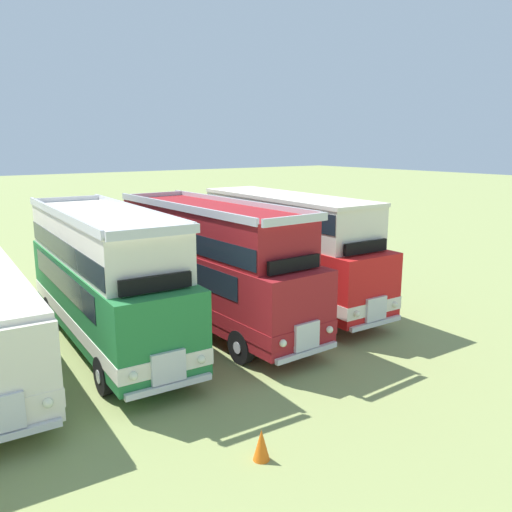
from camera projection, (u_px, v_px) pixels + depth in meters
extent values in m
plane|color=#8C9956|center=(111.00, 347.00, 17.13)|extent=(200.00, 200.00, 0.00)
cube|color=silver|center=(1.00, 414.00, 10.71)|extent=(0.91, 0.17, 0.80)
cube|color=silver|center=(4.00, 437.00, 10.79)|extent=(2.30, 0.27, 0.16)
sphere|color=#EAEACC|center=(48.00, 403.00, 11.17)|extent=(0.22, 0.22, 0.22)
cylinder|color=black|center=(47.00, 394.00, 12.79)|extent=(0.34, 1.05, 1.04)
cylinder|color=silver|center=(53.00, 393.00, 12.87)|extent=(0.04, 0.36, 0.36)
cylinder|color=black|center=(8.00, 320.00, 18.12)|extent=(0.34, 1.05, 1.04)
cylinder|color=silver|center=(13.00, 320.00, 18.19)|extent=(0.04, 0.36, 0.36)
cube|color=#237538|center=(106.00, 295.00, 16.94)|extent=(3.02, 10.01, 2.30)
cube|color=silver|center=(107.00, 313.00, 17.06)|extent=(3.06, 10.05, 0.44)
cube|color=#19232D|center=(101.00, 275.00, 17.14)|extent=(2.92, 7.61, 0.76)
cube|color=#19232D|center=(165.00, 318.00, 12.78)|extent=(2.20, 0.22, 0.90)
cube|color=silver|center=(169.00, 367.00, 12.95)|extent=(0.91, 0.17, 0.80)
cube|color=silver|center=(170.00, 386.00, 13.03)|extent=(2.30, 0.26, 0.16)
sphere|color=#EAEACC|center=(201.00, 359.00, 13.41)|extent=(0.22, 0.22, 0.22)
sphere|color=#EAEACC|center=(133.00, 376.00, 12.47)|extent=(0.22, 0.22, 0.22)
cube|color=silver|center=(100.00, 236.00, 16.74)|extent=(2.87, 9.10, 1.50)
cube|color=silver|center=(155.00, 232.00, 12.71)|extent=(2.40, 0.23, 0.24)
cube|color=silver|center=(68.00, 200.00, 19.86)|extent=(2.40, 0.23, 0.24)
cube|color=silver|center=(135.00, 209.00, 17.20)|extent=(0.57, 8.98, 0.24)
cube|color=silver|center=(59.00, 214.00, 15.94)|extent=(0.57, 8.98, 0.24)
cube|color=#19232D|center=(101.00, 245.00, 16.81)|extent=(2.91, 9.00, 0.64)
cube|color=black|center=(156.00, 284.00, 13.02)|extent=(1.90, 0.22, 0.40)
cylinder|color=black|center=(184.00, 357.00, 15.04)|extent=(0.33, 1.05, 1.04)
cylinder|color=silver|center=(188.00, 356.00, 15.12)|extent=(0.04, 0.36, 0.36)
cylinder|color=black|center=(104.00, 375.00, 13.83)|extent=(0.33, 1.05, 1.04)
cylinder|color=silver|center=(98.00, 377.00, 13.75)|extent=(0.04, 0.36, 0.36)
cylinder|color=black|center=(113.00, 301.00, 20.38)|extent=(0.33, 1.05, 1.04)
cylinder|color=silver|center=(117.00, 300.00, 20.46)|extent=(0.04, 0.36, 0.36)
cylinder|color=black|center=(51.00, 311.00, 19.17)|extent=(0.33, 1.05, 1.04)
cylinder|color=silver|center=(46.00, 311.00, 19.09)|extent=(0.04, 0.36, 0.36)
cube|color=maroon|center=(213.00, 280.00, 18.82)|extent=(2.75, 9.96, 2.30)
cube|color=maroon|center=(213.00, 296.00, 18.94)|extent=(2.79, 10.00, 0.44)
cube|color=#19232D|center=(207.00, 262.00, 19.00)|extent=(2.72, 7.56, 0.76)
cube|color=#19232D|center=(305.00, 293.00, 14.86)|extent=(2.20, 0.16, 0.90)
cube|color=silver|center=(307.00, 336.00, 15.04)|extent=(0.90, 0.14, 0.80)
cube|color=silver|center=(307.00, 353.00, 15.12)|extent=(2.30, 0.20, 0.16)
sphere|color=#EAEACC|center=(330.00, 330.00, 15.56)|extent=(0.22, 0.22, 0.22)
sphere|color=#EAEACC|center=(283.00, 343.00, 14.50)|extent=(0.22, 0.22, 0.22)
cube|color=maroon|center=(208.00, 227.00, 18.61)|extent=(2.63, 9.06, 1.50)
cube|color=silver|center=(296.00, 220.00, 14.77)|extent=(2.40, 0.16, 0.24)
cube|color=silver|center=(156.00, 195.00, 21.56)|extent=(2.40, 0.16, 0.24)
cube|color=silver|center=(236.00, 202.00, 19.15)|extent=(0.33, 9.00, 0.24)
cube|color=silver|center=(177.00, 207.00, 17.73)|extent=(0.33, 9.00, 0.24)
cube|color=#19232D|center=(208.00, 235.00, 18.67)|extent=(2.66, 8.96, 0.64)
cube|color=black|center=(294.00, 264.00, 15.08)|extent=(1.90, 0.17, 0.40)
cylinder|color=black|center=(298.00, 331.00, 17.13)|extent=(0.31, 1.05, 1.04)
cylinder|color=silver|center=(302.00, 330.00, 17.21)|extent=(0.03, 0.36, 0.36)
cylinder|color=black|center=(241.00, 347.00, 15.77)|extent=(0.31, 1.05, 1.04)
cylinder|color=silver|center=(237.00, 348.00, 15.68)|extent=(0.03, 0.36, 0.36)
cylinder|color=black|center=(196.00, 288.00, 22.20)|extent=(0.31, 1.05, 1.04)
cylinder|color=silver|center=(199.00, 287.00, 22.29)|extent=(0.03, 0.36, 0.36)
cylinder|color=black|center=(146.00, 297.00, 20.85)|extent=(0.31, 1.05, 1.04)
cylinder|color=silver|center=(143.00, 298.00, 20.76)|extent=(0.03, 0.36, 0.36)
cube|color=red|center=(289.00, 264.00, 21.27)|extent=(2.78, 9.59, 2.30)
cube|color=silver|center=(288.00, 279.00, 21.39)|extent=(2.82, 9.64, 0.44)
cube|color=#19232D|center=(283.00, 248.00, 21.47)|extent=(2.74, 7.20, 0.76)
cube|color=#19232D|center=(375.00, 272.00, 17.31)|extent=(2.20, 0.17, 0.90)
cube|color=silver|center=(376.00, 309.00, 17.49)|extent=(0.90, 0.15, 0.80)
cube|color=silver|center=(376.00, 323.00, 17.57)|extent=(2.30, 0.21, 0.16)
sphere|color=#EAEACC|center=(395.00, 304.00, 17.97)|extent=(0.22, 0.22, 0.22)
sphere|color=#EAEACC|center=(357.00, 314.00, 16.99)|extent=(0.22, 0.22, 0.22)
cube|color=silver|center=(285.00, 217.00, 21.07)|extent=(2.65, 8.69, 1.50)
cube|color=silver|center=(286.00, 197.00, 20.90)|extent=(2.72, 8.79, 0.14)
cube|color=#19232D|center=(286.00, 210.00, 21.01)|extent=(2.69, 8.59, 0.68)
cube|color=black|center=(366.00, 247.00, 17.55)|extent=(1.90, 0.18, 0.40)
cylinder|color=black|center=(364.00, 307.00, 19.58)|extent=(0.31, 1.05, 1.04)
cylinder|color=silver|center=(367.00, 306.00, 19.66)|extent=(0.03, 0.36, 0.36)
cylinder|color=black|center=(317.00, 318.00, 18.32)|extent=(0.31, 1.05, 1.04)
cylinder|color=silver|center=(314.00, 319.00, 18.24)|extent=(0.03, 0.36, 0.36)
cylinder|color=black|center=(269.00, 274.00, 24.55)|extent=(0.31, 1.05, 1.04)
cylinder|color=silver|center=(272.00, 273.00, 24.63)|extent=(0.03, 0.36, 0.36)
cylinder|color=black|center=(227.00, 281.00, 23.30)|extent=(0.31, 1.05, 1.04)
cylinder|color=silver|center=(224.00, 281.00, 23.21)|extent=(0.03, 0.36, 0.36)
cone|color=orange|center=(261.00, 445.00, 10.97)|extent=(0.36, 0.36, 0.69)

